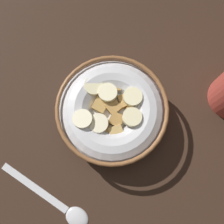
# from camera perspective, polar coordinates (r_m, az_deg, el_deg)

# --- Properties ---
(ground_plane) EXTENTS (1.04, 1.04, 0.02)m
(ground_plane) POSITION_cam_1_polar(r_m,az_deg,el_deg) (0.44, 0.00, -1.15)
(ground_plane) COLOR #332116
(cereal_bowl) EXTENTS (0.16, 0.16, 0.06)m
(cereal_bowl) POSITION_cam_1_polar(r_m,az_deg,el_deg) (0.40, -0.02, -0.03)
(cereal_bowl) COLOR silver
(cereal_bowl) RESTS_ON ground_plane
(spoon) EXTENTS (0.15, 0.04, 0.01)m
(spoon) POSITION_cam_1_polar(r_m,az_deg,el_deg) (0.43, -10.15, -18.42)
(spoon) COLOR silver
(spoon) RESTS_ON ground_plane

